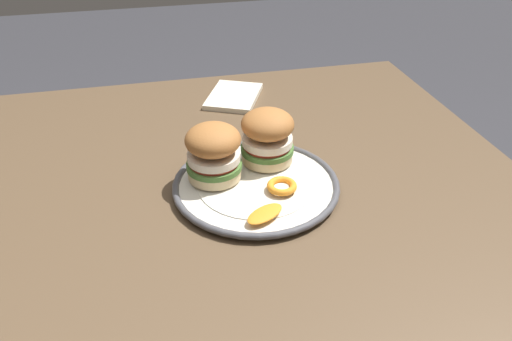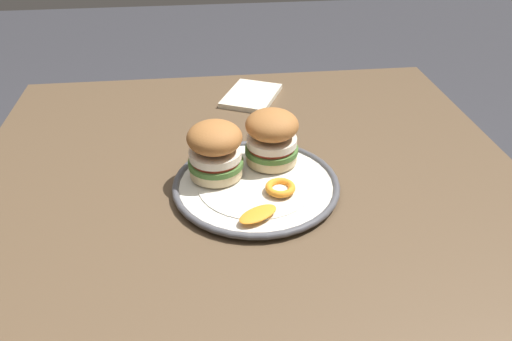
{
  "view_description": "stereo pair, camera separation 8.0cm",
  "coord_description": "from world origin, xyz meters",
  "px_view_note": "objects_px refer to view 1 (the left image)",
  "views": [
    {
      "loc": [
        -0.64,
        0.15,
        1.23
      ],
      "look_at": [
        0.07,
        -0.01,
        0.75
      ],
      "focal_mm": 35.18,
      "sensor_mm": 36.0,
      "label": 1
    },
    {
      "loc": [
        -0.65,
        0.08,
        1.23
      ],
      "look_at": [
        0.07,
        -0.01,
        0.75
      ],
      "focal_mm": 35.18,
      "sensor_mm": 36.0,
      "label": 2
    }
  ],
  "objects_px": {
    "dining_table": "(260,254)",
    "sandwich_half_left": "(213,152)",
    "dinner_plate": "(256,185)",
    "sandwich_half_right": "(267,136)"
  },
  "relations": [
    {
      "from": "sandwich_half_left",
      "to": "sandwich_half_right",
      "type": "xyz_separation_m",
      "value": [
        0.03,
        -0.1,
        0.0
      ]
    },
    {
      "from": "dinner_plate",
      "to": "sandwich_half_left",
      "type": "xyz_separation_m",
      "value": [
        0.03,
        0.07,
        0.06
      ]
    },
    {
      "from": "sandwich_half_right",
      "to": "dining_table",
      "type": "bearing_deg",
      "value": 161.39
    },
    {
      "from": "dinner_plate",
      "to": "sandwich_half_right",
      "type": "height_order",
      "value": "sandwich_half_right"
    },
    {
      "from": "dinner_plate",
      "to": "sandwich_half_right",
      "type": "distance_m",
      "value": 0.1
    },
    {
      "from": "dining_table",
      "to": "dinner_plate",
      "type": "relative_size",
      "value": 4.03
    },
    {
      "from": "dining_table",
      "to": "sandwich_half_left",
      "type": "xyz_separation_m",
      "value": [
        0.1,
        0.06,
        0.16
      ]
    },
    {
      "from": "dinner_plate",
      "to": "sandwich_half_left",
      "type": "relative_size",
      "value": 2.43
    },
    {
      "from": "dinner_plate",
      "to": "sandwich_half_left",
      "type": "bearing_deg",
      "value": 64.66
    },
    {
      "from": "dining_table",
      "to": "sandwich_half_left",
      "type": "relative_size",
      "value": 9.78
    }
  ]
}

